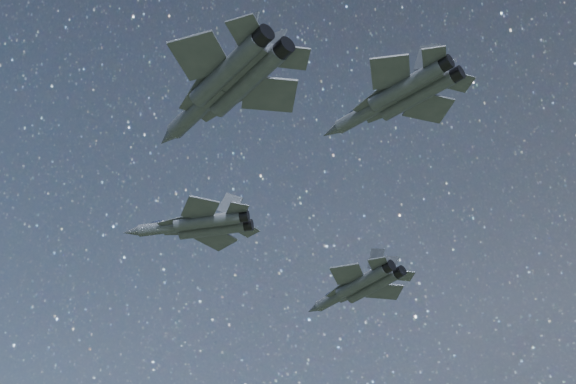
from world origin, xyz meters
The scene contains 4 objects.
jet_lead centered at (-11.69, 3.00, 142.55)m, with size 15.92×10.41×4.11m.
jet_left centered at (-1.43, 20.81, 139.09)m, with size 16.32×11.20×4.10m.
jet_right centered at (6.26, -12.88, 142.21)m, with size 20.02×13.64×5.03m.
jet_slot centered at (19.04, -3.93, 140.14)m, with size 15.40×10.86×3.90m.
Camera 1 is at (42.64, -51.58, 90.48)m, focal length 50.00 mm.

